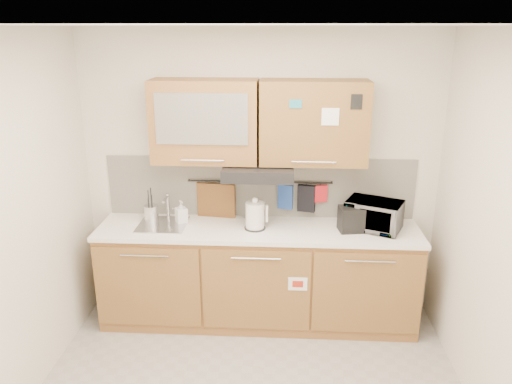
# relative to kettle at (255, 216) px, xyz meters

# --- Properties ---
(ceiling) EXTENTS (3.20, 3.20, 0.00)m
(ceiling) POSITION_rel_kettle_xyz_m (0.02, -1.17, 1.57)
(ceiling) COLOR white
(ceiling) RESTS_ON wall_back
(wall_back) EXTENTS (3.20, 0.00, 3.20)m
(wall_back) POSITION_rel_kettle_xyz_m (0.02, 0.33, 0.27)
(wall_back) COLOR silver
(wall_back) RESTS_ON ground
(wall_left) EXTENTS (0.00, 3.00, 3.00)m
(wall_left) POSITION_rel_kettle_xyz_m (-1.58, -1.17, 0.27)
(wall_left) COLOR silver
(wall_left) RESTS_ON ground
(wall_right) EXTENTS (0.00, 3.00, 3.00)m
(wall_right) POSITION_rel_kettle_xyz_m (1.62, -1.17, 0.27)
(wall_right) COLOR silver
(wall_right) RESTS_ON ground
(base_cabinet) EXTENTS (2.80, 0.64, 0.88)m
(base_cabinet) POSITION_rel_kettle_xyz_m (0.02, 0.02, -0.63)
(base_cabinet) COLOR #AA6E3C
(base_cabinet) RESTS_ON floor
(countertop) EXTENTS (2.82, 0.62, 0.04)m
(countertop) POSITION_rel_kettle_xyz_m (0.02, 0.02, -0.13)
(countertop) COLOR white
(countertop) RESTS_ON base_cabinet
(backsplash) EXTENTS (2.80, 0.02, 0.56)m
(backsplash) POSITION_rel_kettle_xyz_m (0.02, 0.32, 0.17)
(backsplash) COLOR silver
(backsplash) RESTS_ON countertop
(upper_cabinets) EXTENTS (1.82, 0.37, 0.70)m
(upper_cabinets) POSITION_rel_kettle_xyz_m (0.02, 0.15, 0.80)
(upper_cabinets) COLOR #AA6E3C
(upper_cabinets) RESTS_ON wall_back
(range_hood) EXTENTS (0.60, 0.46, 0.10)m
(range_hood) POSITION_rel_kettle_xyz_m (0.02, 0.08, 0.39)
(range_hood) COLOR black
(range_hood) RESTS_ON upper_cabinets
(sink) EXTENTS (0.42, 0.40, 0.26)m
(sink) POSITION_rel_kettle_xyz_m (-0.82, 0.04, -0.11)
(sink) COLOR silver
(sink) RESTS_ON countertop
(utensil_rail) EXTENTS (1.30, 0.02, 0.02)m
(utensil_rail) POSITION_rel_kettle_xyz_m (0.02, 0.28, 0.23)
(utensil_rail) COLOR black
(utensil_rail) RESTS_ON backsplash
(utensil_crock) EXTENTS (0.16, 0.16, 0.32)m
(utensil_crock) POSITION_rel_kettle_xyz_m (-0.94, 0.10, -0.03)
(utensil_crock) COLOR silver
(utensil_crock) RESTS_ON countertop
(kettle) EXTENTS (0.22, 0.21, 0.29)m
(kettle) POSITION_rel_kettle_xyz_m (0.00, 0.00, 0.00)
(kettle) COLOR silver
(kettle) RESTS_ON countertop
(toaster) EXTENTS (0.31, 0.21, 0.22)m
(toaster) POSITION_rel_kettle_xyz_m (0.86, 0.00, -0.00)
(toaster) COLOR black
(toaster) RESTS_ON countertop
(microwave) EXTENTS (0.55, 0.47, 0.25)m
(microwave) POSITION_rel_kettle_xyz_m (1.02, 0.06, 0.01)
(microwave) COLOR #999999
(microwave) RESTS_ON countertop
(soap_bottle) EXTENTS (0.13, 0.13, 0.21)m
(soap_bottle) POSITION_rel_kettle_xyz_m (-0.67, 0.09, -0.01)
(soap_bottle) COLOR #999999
(soap_bottle) RESTS_ON countertop
(cutting_board) EXTENTS (0.36, 0.07, 0.44)m
(cutting_board) POSITION_rel_kettle_xyz_m (-0.37, 0.26, -0.01)
(cutting_board) COLOR brown
(cutting_board) RESTS_ON utensil_rail
(oven_mitt) EXTENTS (0.14, 0.07, 0.23)m
(oven_mitt) POSITION_rel_kettle_xyz_m (0.26, 0.26, 0.09)
(oven_mitt) COLOR #22449B
(oven_mitt) RESTS_ON utensil_rail
(dark_pouch) EXTENTS (0.16, 0.08, 0.25)m
(dark_pouch) POSITION_rel_kettle_xyz_m (0.45, 0.26, 0.08)
(dark_pouch) COLOR black
(dark_pouch) RESTS_ON utensil_rail
(pot_holder) EXTENTS (0.13, 0.06, 0.16)m
(pot_holder) POSITION_rel_kettle_xyz_m (0.57, 0.26, 0.13)
(pot_holder) COLOR red
(pot_holder) RESTS_ON utensil_rail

